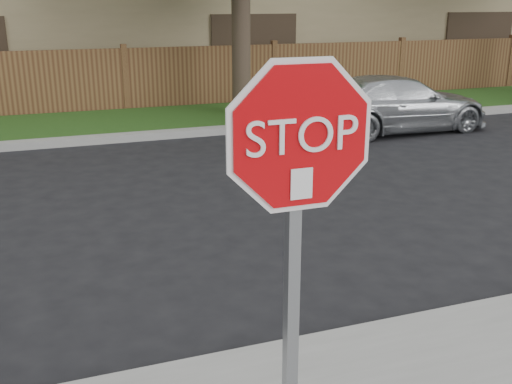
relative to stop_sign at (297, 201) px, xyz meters
name	(u,v)px	position (x,y,z in m)	size (l,w,h in m)	color
ground	(327,341)	(0.96, 1.48, -1.83)	(90.00, 90.00, 0.00)	black
far_curb	(151,135)	(0.96, 9.63, -1.75)	(70.00, 0.30, 0.15)	gray
grass_strip	(138,122)	(0.96, 11.28, -1.77)	(70.00, 3.00, 0.12)	#1E4714
fence	(126,81)	(0.96, 12.88, -1.03)	(70.00, 0.12, 1.60)	#4E2E1B
stop_sign	(297,201)	(0.00, 0.00, 0.00)	(1.01, 0.13, 2.55)	gray
sedan_right	(396,104)	(6.12, 8.60, -1.23)	(1.69, 4.15, 1.20)	#B7BBBF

